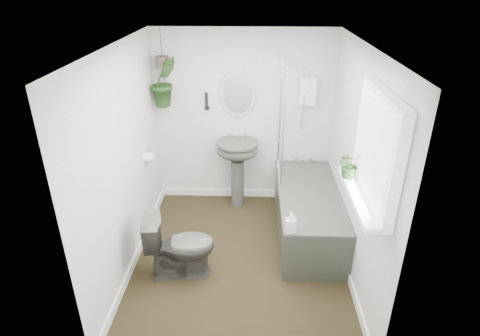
{
  "coord_description": "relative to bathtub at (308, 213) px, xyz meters",
  "views": [
    {
      "loc": [
        0.14,
        -3.58,
        2.87
      ],
      "look_at": [
        0.0,
        0.15,
        1.05
      ],
      "focal_mm": 30.0,
      "sensor_mm": 36.0,
      "label": 1
    }
  ],
  "objects": [
    {
      "name": "floor",
      "position": [
        -0.8,
        -0.5,
        -0.3
      ],
      "size": [
        2.3,
        2.8,
        0.02
      ],
      "primitive_type": "cube",
      "color": "black",
      "rests_on": "ground"
    },
    {
      "name": "toilet",
      "position": [
        -1.4,
        -0.76,
        0.07
      ],
      "size": [
        0.75,
        0.49,
        0.71
      ],
      "primitive_type": "imported",
      "rotation": [
        0.0,
        0.0,
        1.71
      ],
      "color": "#3F3F3A",
      "rests_on": "floor"
    },
    {
      "name": "skirting",
      "position": [
        -0.8,
        -0.5,
        -0.24
      ],
      "size": [
        2.3,
        2.8,
        0.1
      ],
      "primitive_type": "cube",
      "color": "white",
      "rests_on": "floor"
    },
    {
      "name": "soap_bottle",
      "position": [
        -0.29,
        -0.79,
        0.4
      ],
      "size": [
        0.11,
        0.12,
        0.21
      ],
      "primitive_type": "imported",
      "rotation": [
        0.0,
        0.0,
        0.22
      ],
      "color": "black",
      "rests_on": "bathtub"
    },
    {
      "name": "wall_left",
      "position": [
        -1.96,
        -0.5,
        0.86
      ],
      "size": [
        0.02,
        2.8,
        2.3
      ],
      "primitive_type": "cube",
      "color": "silver",
      "rests_on": "ground"
    },
    {
      "name": "hanging_pot",
      "position": [
        -1.77,
        0.75,
        1.63
      ],
      "size": [
        0.16,
        0.16,
        0.12
      ],
      "primitive_type": "cylinder",
      "color": "#494032",
      "rests_on": "ceiling"
    },
    {
      "name": "window_blinds",
      "position": [
        0.24,
        -1.2,
        1.36
      ],
      "size": [
        0.01,
        0.86,
        0.76
      ],
      "primitive_type": "cube",
      "color": "white",
      "rests_on": "wall_right"
    },
    {
      "name": "bathtub",
      "position": [
        0.0,
        0.0,
        0.0
      ],
      "size": [
        0.72,
        1.72,
        0.58
      ],
      "primitive_type": null,
      "color": "#3F3F3A",
      "rests_on": "floor"
    },
    {
      "name": "wall_sconce",
      "position": [
        -1.27,
        0.86,
        1.11
      ],
      "size": [
        0.04,
        0.04,
        0.22
      ],
      "primitive_type": "cylinder",
      "color": "black",
      "rests_on": "wall_back"
    },
    {
      "name": "shower_box",
      "position": [
        0.0,
        0.84,
        1.26
      ],
      "size": [
        0.2,
        0.1,
        0.35
      ],
      "primitive_type": "cube",
      "color": "white",
      "rests_on": "wall_back"
    },
    {
      "name": "window_recess",
      "position": [
        0.29,
        -1.2,
        1.36
      ],
      "size": [
        0.08,
        1.0,
        0.9
      ],
      "primitive_type": "cube",
      "color": "white",
      "rests_on": "wall_right"
    },
    {
      "name": "pedestal_sink",
      "position": [
        -0.87,
        0.68,
        0.17
      ],
      "size": [
        0.56,
        0.48,
        0.93
      ],
      "primitive_type": null,
      "rotation": [
        0.0,
        0.0,
        -0.03
      ],
      "color": "#3F3F3A",
      "rests_on": "floor"
    },
    {
      "name": "ceiling",
      "position": [
        -0.8,
        -0.5,
        2.02
      ],
      "size": [
        2.3,
        2.8,
        0.02
      ],
      "primitive_type": "cube",
      "color": "white",
      "rests_on": "ground"
    },
    {
      "name": "bath_screen",
      "position": [
        -0.33,
        0.49,
        0.99
      ],
      "size": [
        0.04,
        0.72,
        1.4
      ],
      "primitive_type": null,
      "color": "silver",
      "rests_on": "bathtub"
    },
    {
      "name": "sill_plant",
      "position": [
        0.18,
        -0.9,
        1.08
      ],
      "size": [
        0.26,
        0.23,
        0.24
      ],
      "primitive_type": "imported",
      "rotation": [
        0.0,
        0.0,
        0.23
      ],
      "color": "black",
      "rests_on": "window_sill"
    },
    {
      "name": "hanging_plant",
      "position": [
        -1.77,
        0.75,
        1.38
      ],
      "size": [
        0.43,
        0.41,
        0.61
      ],
      "primitive_type": "imported",
      "rotation": [
        0.0,
        0.0,
        0.61
      ],
      "color": "black",
      "rests_on": "ceiling"
    },
    {
      "name": "wall_right",
      "position": [
        0.36,
        -0.5,
        0.86
      ],
      "size": [
        0.02,
        2.8,
        2.3
      ],
      "primitive_type": "cube",
      "color": "silver",
      "rests_on": "ground"
    },
    {
      "name": "oval_mirror",
      "position": [
        -0.87,
        0.87,
        1.21
      ],
      "size": [
        0.46,
        0.03,
        0.62
      ],
      "primitive_type": "ellipsoid",
      "color": "#BDB3A8",
      "rests_on": "wall_back"
    },
    {
      "name": "window_sill",
      "position": [
        0.22,
        -1.2,
        0.94
      ],
      "size": [
        0.18,
        1.0,
        0.04
      ],
      "primitive_type": "cube",
      "color": "white",
      "rests_on": "wall_right"
    },
    {
      "name": "wall_front",
      "position": [
        -0.8,
        -1.91,
        0.86
      ],
      "size": [
        2.3,
        0.02,
        2.3
      ],
      "primitive_type": "cube",
      "color": "silver",
      "rests_on": "ground"
    },
    {
      "name": "wall_back",
      "position": [
        -0.8,
        0.91,
        0.86
      ],
      "size": [
        2.3,
        0.02,
        2.3
      ],
      "primitive_type": "cube",
      "color": "silver",
      "rests_on": "ground"
    },
    {
      "name": "toilet_roll_holder",
      "position": [
        -1.9,
        0.2,
        0.61
      ],
      "size": [
        0.11,
        0.11,
        0.11
      ],
      "primitive_type": "cylinder",
      "rotation": [
        0.0,
        1.57,
        0.0
      ],
      "color": "white",
      "rests_on": "wall_left"
    }
  ]
}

